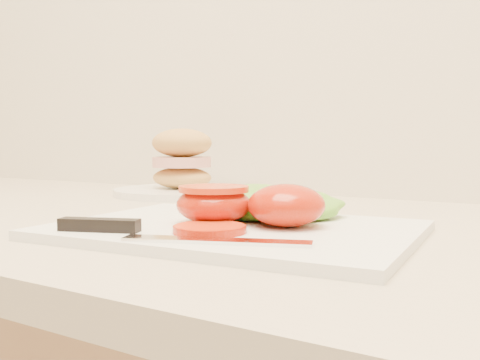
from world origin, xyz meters
The scene contains 8 objects.
cutting_board centered at (-0.43, 1.58, 0.94)m, with size 0.35×0.25×0.01m, color white.
tomato_half_dome centered at (-0.38, 1.60, 0.96)m, with size 0.08×0.08×0.04m, color red.
tomato_half_cut centered at (-0.45, 1.58, 0.96)m, with size 0.08×0.08×0.04m.
tomato_slice_0 centered at (-0.42, 1.53, 0.94)m, with size 0.07×0.07×0.01m, color #D7400B.
lettuce_leaf_0 centered at (-0.45, 1.65, 0.95)m, with size 0.16×0.11×0.03m, color #70B02E.
lettuce_leaf_1 centered at (-0.40, 1.66, 0.95)m, with size 0.12×0.09×0.03m, color #70B02E.
knife centered at (-0.46, 1.48, 0.94)m, with size 0.24×0.08×0.01m.
sandwich_plate centered at (-0.73, 1.87, 0.97)m, with size 0.24×0.24×0.12m.
Camera 1 is at (-0.14, 1.13, 1.02)m, focal length 40.00 mm.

